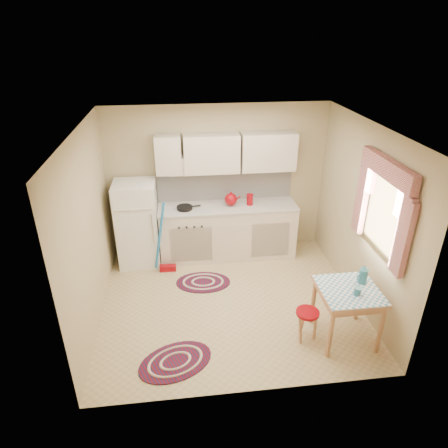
{
  "coord_description": "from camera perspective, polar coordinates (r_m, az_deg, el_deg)",
  "views": [
    {
      "loc": [
        -0.65,
        -4.6,
        3.59
      ],
      "look_at": [
        -0.06,
        0.25,
        1.12
      ],
      "focal_mm": 32.0,
      "sensor_mm": 36.0,
      "label": 1
    }
  ],
  "objects": [
    {
      "name": "mug",
      "position": [
        5.01,
        18.51,
        -9.11
      ],
      "size": [
        0.11,
        0.11,
        0.1
      ],
      "primitive_type": "cylinder",
      "rotation": [
        0.0,
        0.0,
        0.32
      ],
      "color": "teal",
      "rests_on": "table"
    },
    {
      "name": "stool",
      "position": [
        5.26,
        11.66,
        -13.93
      ],
      "size": [
        0.3,
        0.3,
        0.42
      ],
      "primitive_type": "cylinder",
      "rotation": [
        0.0,
        0.0,
        0.02
      ],
      "color": "#96050E",
      "rests_on": "ground"
    },
    {
      "name": "countertop",
      "position": [
        6.53,
        0.52,
        2.47
      ],
      "size": [
        2.27,
        0.62,
        0.04
      ],
      "primitive_type": "cube",
      "color": "#BBB8B1",
      "rests_on": "base_cabinets"
    },
    {
      "name": "room_shell",
      "position": [
        5.3,
        2.29,
        4.65
      ],
      "size": [
        3.64,
        3.6,
        2.52
      ],
      "color": "tan",
      "rests_on": "ground"
    },
    {
      "name": "base_cabinets",
      "position": [
        6.74,
        0.51,
        -1.1
      ],
      "size": [
        2.25,
        0.6,
        0.88
      ],
      "primitive_type": "cube",
      "color": "beige",
      "rests_on": "ground"
    },
    {
      "name": "frying_pan",
      "position": [
        6.42,
        -5.65,
        2.32
      ],
      "size": [
        0.3,
        0.3,
        0.05
      ],
      "primitive_type": "cylinder",
      "rotation": [
        0.0,
        0.0,
        0.21
      ],
      "color": "black",
      "rests_on": "countertop"
    },
    {
      "name": "rug_center",
      "position": [
        6.24,
        -2.99,
        -8.31
      ],
      "size": [
        0.88,
        0.62,
        0.02
      ],
      "primitive_type": null,
      "rotation": [
        0.0,
        0.0,
        -0.08
      ],
      "color": "maroon",
      "rests_on": "ground"
    },
    {
      "name": "broom",
      "position": [
        6.27,
        -8.32,
        -2.03
      ],
      "size": [
        0.28,
        0.13,
        1.2
      ],
      "primitive_type": null,
      "rotation": [
        0.0,
        0.0,
        -0.02
      ],
      "color": "#207ACA",
      "rests_on": "ground"
    },
    {
      "name": "red_kettle",
      "position": [
        6.49,
        0.99,
        3.55
      ],
      "size": [
        0.26,
        0.24,
        0.22
      ],
      "primitive_type": null,
      "rotation": [
        0.0,
        0.0,
        0.21
      ],
      "color": "#96050E",
      "rests_on": "countertop"
    },
    {
      "name": "rug_left",
      "position": [
        5.03,
        -6.94,
        -18.94
      ],
      "size": [
        1.06,
        0.89,
        0.02
      ],
      "primitive_type": null,
      "rotation": [
        0.0,
        0.0,
        0.38
      ],
      "color": "maroon",
      "rests_on": "ground"
    },
    {
      "name": "fridge",
      "position": [
        6.56,
        -12.24,
        -0.01
      ],
      "size": [
        0.65,
        0.6,
        1.4
      ],
      "primitive_type": "cube",
      "color": "white",
      "rests_on": "ground"
    },
    {
      "name": "table",
      "position": [
        5.3,
        16.98,
        -12.16
      ],
      "size": [
        0.72,
        0.72,
        0.72
      ],
      "primitive_type": "cube",
      "color": "tan",
      "rests_on": "ground"
    },
    {
      "name": "coffee_pot",
      "position": [
        5.19,
        19.3,
        -6.78
      ],
      "size": [
        0.16,
        0.15,
        0.26
      ],
      "primitive_type": null,
      "rotation": [
        0.0,
        0.0,
        0.34
      ],
      "color": "teal",
      "rests_on": "table"
    },
    {
      "name": "red_canister",
      "position": [
        6.55,
        3.7,
        3.42
      ],
      "size": [
        0.13,
        0.13,
        0.16
      ],
      "primitive_type": "cylinder",
      "rotation": [
        0.0,
        0.0,
        0.28
      ],
      "color": "#96050E",
      "rests_on": "countertop"
    }
  ]
}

